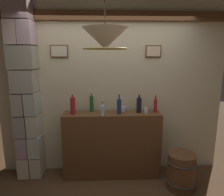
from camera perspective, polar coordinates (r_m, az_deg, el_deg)
panelled_rear_partition at (r=3.37m, az=-0.21°, el=3.96°), size 3.64×0.15×2.82m
stone_pillar at (r=3.42m, az=-22.54°, el=1.67°), size 0.37×0.38×2.75m
bar_shelf_unit at (r=3.40m, az=-0.03°, el=-12.73°), size 1.52×0.34×1.05m
liquor_bottle_vodka at (r=3.28m, az=-5.65°, el=-1.56°), size 0.06×0.06×0.31m
liquor_bottle_gin at (r=3.14m, az=1.98°, el=-2.29°), size 0.07×0.07×0.31m
liquor_bottle_mezcal at (r=3.25m, az=7.45°, el=-1.92°), size 0.08×0.08×0.28m
liquor_bottle_tequila at (r=3.31m, az=11.89°, el=-1.96°), size 0.05×0.05×0.28m
liquor_bottle_whiskey at (r=3.06m, az=-2.64°, el=-3.42°), size 0.06×0.06×0.21m
liquor_bottle_vermouth at (r=3.18m, az=-10.74°, el=-2.07°), size 0.08×0.08×0.31m
glass_tumbler_rocks at (r=3.25m, az=9.39°, el=-3.37°), size 0.06×0.06×0.09m
glass_tumbler_highball at (r=3.31m, az=3.14°, el=-3.03°), size 0.07×0.07×0.08m
pendant_lamp at (r=2.36m, az=-1.93°, el=15.92°), size 0.51×0.51×0.55m
wooden_barrel at (r=3.36m, az=18.45°, el=-18.58°), size 0.42×0.42×0.55m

